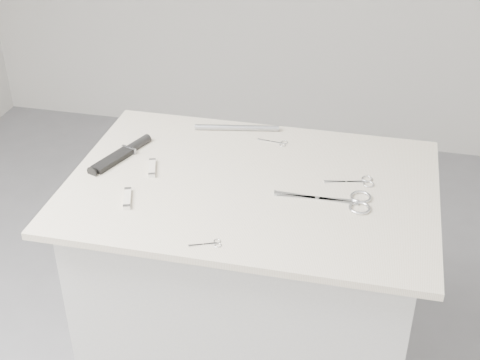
% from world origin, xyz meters
% --- Properties ---
extents(plinth, '(0.90, 0.60, 0.90)m').
position_xyz_m(plinth, '(0.00, 0.00, 0.45)').
color(plinth, '#BBBBB8').
rests_on(plinth, ground).
extents(display_board, '(1.00, 0.70, 0.02)m').
position_xyz_m(display_board, '(0.00, 0.00, 0.91)').
color(display_board, beige).
rests_on(display_board, plinth).
extents(large_shears, '(0.25, 0.11, 0.01)m').
position_xyz_m(large_shears, '(0.26, -0.04, 0.92)').
color(large_shears, silver).
rests_on(large_shears, display_board).
extents(embroidery_scissors_a, '(0.13, 0.06, 0.00)m').
position_xyz_m(embroidery_scissors_a, '(0.29, 0.07, 0.92)').
color(embroidery_scissors_a, silver).
rests_on(embroidery_scissors_a, display_board).
extents(embroidery_scissors_b, '(0.09, 0.04, 0.00)m').
position_xyz_m(embroidery_scissors_b, '(0.03, 0.24, 0.92)').
color(embroidery_scissors_b, silver).
rests_on(embroidery_scissors_b, display_board).
extents(tiny_scissors, '(0.08, 0.05, 0.00)m').
position_xyz_m(tiny_scissors, '(-0.04, -0.29, 0.92)').
color(tiny_scissors, silver).
rests_on(tiny_scissors, display_board).
extents(sheathed_knife, '(0.11, 0.23, 0.03)m').
position_xyz_m(sheathed_knife, '(-0.39, 0.07, 0.93)').
color(sheathed_knife, black).
rests_on(sheathed_knife, display_board).
extents(pocket_knife_a, '(0.05, 0.09, 0.01)m').
position_xyz_m(pocket_knife_a, '(-0.29, 0.01, 0.93)').
color(pocket_knife_a, silver).
rests_on(pocket_knife_a, display_board).
extents(pocket_knife_b, '(0.05, 0.09, 0.01)m').
position_xyz_m(pocket_knife_b, '(-0.30, -0.16, 0.93)').
color(pocket_knife_b, silver).
rests_on(pocket_knife_b, display_board).
extents(metal_rail, '(0.26, 0.07, 0.02)m').
position_xyz_m(metal_rail, '(-0.11, 0.29, 0.93)').
color(metal_rail, '#9A9CA2').
rests_on(metal_rail, display_board).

